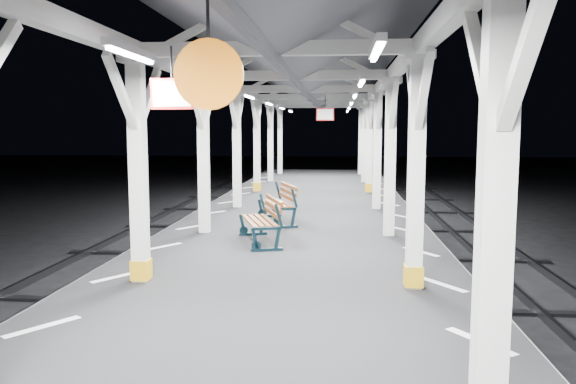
# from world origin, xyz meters

# --- Properties ---
(platform) EXTENTS (6.00, 50.00, 1.00)m
(platform) POSITION_xyz_m (0.00, 0.00, 0.50)
(platform) COLOR black
(platform) RESTS_ON ground
(hazard_stripes_left) EXTENTS (1.00, 48.00, 0.01)m
(hazard_stripes_left) POSITION_xyz_m (-2.45, 0.00, 1.00)
(hazard_stripes_left) COLOR silver
(hazard_stripes_left) RESTS_ON platform
(hazard_stripes_right) EXTENTS (1.00, 48.00, 0.01)m
(hazard_stripes_right) POSITION_xyz_m (2.45, 0.00, 1.00)
(hazard_stripes_right) COLOR silver
(hazard_stripes_right) RESTS_ON platform
(canopy) EXTENTS (5.40, 49.00, 4.65)m
(canopy) POSITION_xyz_m (0.00, -0.02, 4.56)
(canopy) COLOR silver
(canopy) RESTS_ON platform
(bench_mid) EXTENTS (1.09, 1.77, 0.90)m
(bench_mid) POSITION_xyz_m (-0.55, 4.98, 1.48)
(bench_mid) COLOR black
(bench_mid) RESTS_ON platform
(bench_far) EXTENTS (1.15, 1.82, 0.93)m
(bench_far) POSITION_xyz_m (-0.47, 7.44, 1.49)
(bench_far) COLOR black
(bench_far) RESTS_ON platform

